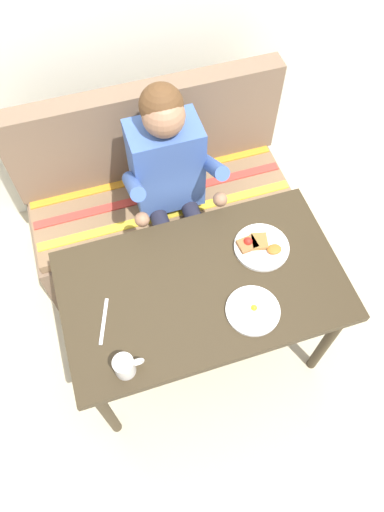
{
  "coord_description": "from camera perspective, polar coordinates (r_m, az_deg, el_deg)",
  "views": [
    {
      "loc": [
        -0.32,
        -0.85,
        2.48
      ],
      "look_at": [
        0.0,
        0.15,
        0.72
      ],
      "focal_mm": 32.69,
      "sensor_mm": 36.0,
      "label": 1
    }
  ],
  "objects": [
    {
      "name": "ground_plane",
      "position": [
        2.64,
        1.0,
        -10.74
      ],
      "size": [
        8.0,
        8.0,
        0.0
      ],
      "primitive_type": "plane",
      "color": "beige"
    },
    {
      "name": "plate_breakfast",
      "position": [
        2.07,
        8.34,
        1.18
      ],
      "size": [
        0.24,
        0.24,
        0.05
      ],
      "color": "white",
      "rests_on": "table"
    },
    {
      "name": "coffee_mug",
      "position": [
        1.8,
        -8.21,
        -13.18
      ],
      "size": [
        0.12,
        0.08,
        0.1
      ],
      "color": "white",
      "rests_on": "table"
    },
    {
      "name": "person",
      "position": [
        2.28,
        -2.69,
        9.54
      ],
      "size": [
        0.45,
        0.61,
        1.21
      ],
      "color": "#4160A7",
      "rests_on": "ground"
    },
    {
      "name": "knife",
      "position": [
        1.93,
        -10.74,
        -7.85
      ],
      "size": [
        0.08,
        0.19,
        0.0
      ],
      "primitive_type": "cube",
      "rotation": [
        0.0,
        0.0,
        -0.34
      ],
      "color": "silver",
      "rests_on": "table"
    },
    {
      "name": "plate_eggs",
      "position": [
        1.92,
        7.46,
        -6.61
      ],
      "size": [
        0.22,
        0.22,
        0.04
      ],
      "color": "white",
      "rests_on": "table"
    },
    {
      "name": "couch",
      "position": [
        2.7,
        -3.97,
        6.44
      ],
      "size": [
        1.44,
        0.56,
        1.0
      ],
      "color": "#775F4A",
      "rests_on": "ground"
    },
    {
      "name": "table",
      "position": [
        2.04,
        1.28,
        -4.49
      ],
      "size": [
        1.2,
        0.7,
        0.73
      ],
      "color": "#372C1B",
      "rests_on": "ground"
    }
  ]
}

